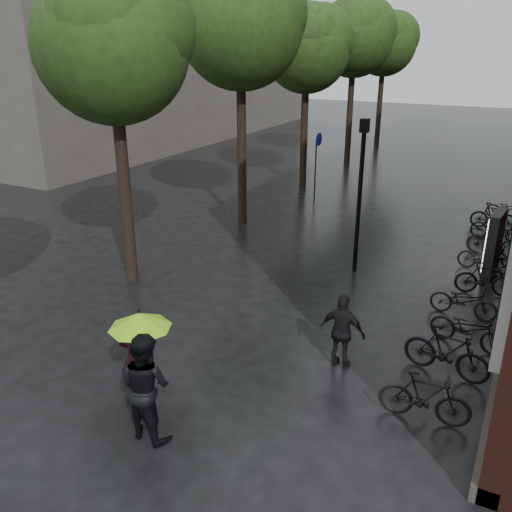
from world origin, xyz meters
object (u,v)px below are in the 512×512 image
Objects in this scene: pedestrian_walking at (342,332)px; lamp_post at (361,182)px; parked_bicycles at (482,268)px; person_burgundy at (136,358)px; ad_lightbox at (494,244)px; person_black at (145,386)px.

pedestrian_walking is 0.37× the size of lamp_post.
person_burgundy is at bearing -120.32° from parked_bicycles.
pedestrian_walking is (2.98, 2.79, -0.06)m from person_burgundy.
person_burgundy is 0.12× the size of parked_bicycles.
ad_lightbox reaches higher than person_burgundy.
person_black is 10.19m from parked_bicycles.
person_burgundy is 0.92× the size of ad_lightbox.
ad_lightbox is at bearing 24.14° from lamp_post.
person_black is 10.95m from ad_lightbox.
person_black is at bearing 126.06° from person_burgundy.
parked_bicycles is at bearing -106.39° from pedestrian_walking.
lamp_post is at bearing -114.39° from person_burgundy.
person_black is at bearing -114.41° from parked_bicycles.
lamp_post is at bearing -72.06° from pedestrian_walking.
pedestrian_walking is at bearing -109.39° from parked_bicycles.
ad_lightbox reaches higher than parked_bicycles.
pedestrian_walking is at bearing -75.06° from lamp_post.
lamp_post is (1.65, 7.76, 1.79)m from person_burgundy.
lamp_post reaches higher than pedestrian_walking.
parked_bicycles is 7.54× the size of ad_lightbox.
person_burgundy is 10.67m from ad_lightbox.
person_burgundy is 9.92m from parked_bicycles.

